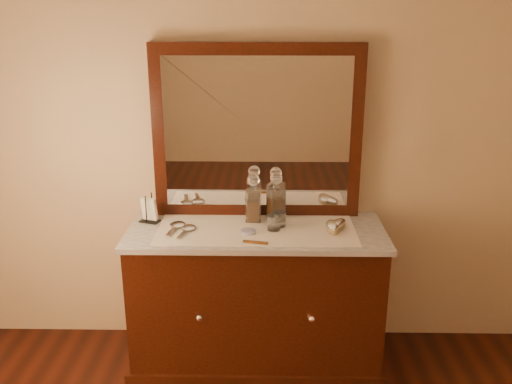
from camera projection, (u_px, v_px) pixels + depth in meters
The scene contains 19 objects.
room_shell at pixel (238, 351), 1.01m from camera, with size 8.50×9.00×2.80m.
dresser_cabinet at pixel (256, 298), 3.17m from camera, with size 1.40×0.55×0.82m, color black.
dresser_plinth at pixel (256, 352), 3.29m from camera, with size 1.46×0.59×0.08m, color black.
knob_left at pixel (199, 318), 2.89m from camera, with size 0.04×0.04×0.04m, color silver.
knob_right at pixel (312, 319), 2.88m from camera, with size 0.04×0.04×0.04m, color silver.
marble_top at pixel (256, 231), 3.04m from camera, with size 1.44×0.59×0.03m, color silver.
mirror_frame at pixel (257, 132), 3.11m from camera, with size 1.20×0.08×1.00m, color black.
mirror_glass at pixel (257, 133), 3.08m from camera, with size 1.06×0.01×0.86m, color white.
lace_runner at pixel (256, 230), 3.01m from camera, with size 1.10×0.45×0.00m, color beige.
pin_dish at pixel (248, 231), 2.97m from camera, with size 0.08×0.08×0.01m, color white.
comb at pixel (255, 242), 2.83m from camera, with size 0.13×0.03×0.01m, color brown.
napkin_rack at pixel (149, 211), 3.12m from camera, with size 0.13×0.10×0.17m.
decanter_left at pixel (253, 203), 3.11m from camera, with size 0.09×0.09×0.28m.
decanter_right at pixel (276, 201), 3.14m from camera, with size 0.11×0.11×0.28m.
brush_near at pixel (333, 227), 2.99m from camera, with size 0.07×0.17×0.05m.
brush_far at pixel (338, 225), 3.01m from camera, with size 0.13×0.18×0.05m.
hand_mirror_outer at pixel (176, 226), 3.04m from camera, with size 0.10×0.23×0.02m.
hand_mirror_inner at pixel (187, 229), 3.00m from camera, with size 0.10×0.21×0.02m.
tumblers at pixel (277, 221), 3.02m from camera, with size 0.11×0.13×0.08m.
Camera 1 is at (0.05, -0.86, 2.00)m, focal length 38.02 mm.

